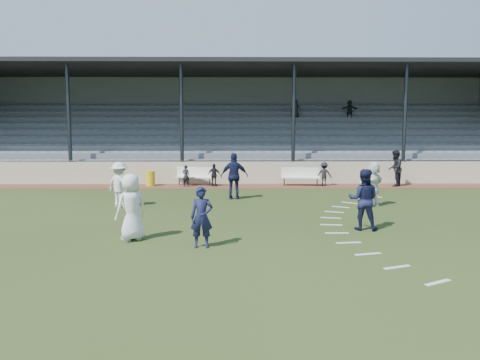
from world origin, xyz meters
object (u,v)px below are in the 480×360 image
player_navy_lead (202,217)px  bench_left (194,174)px  football (200,220)px  player_white_lead (131,207)px  trash_bin (150,178)px  bench_right (300,175)px  official (395,168)px

player_navy_lead → bench_left: bearing=95.0°
football → player_white_lead: size_ratio=0.12×
trash_bin → football: bearing=-70.8°
trash_bin → bench_right: bearing=-0.2°
football → player_navy_lead: size_ratio=0.14×
official → football: bearing=-15.9°
bench_left → football: bearing=-68.6°
bench_right → player_white_lead: (-6.34, -11.39, 0.35)m
bench_right → official: bearing=2.9°
trash_bin → official: 12.71m
bench_right → football: (-4.60, -9.24, -0.47)m
player_white_lead → football: bearing=-169.6°
football → player_white_lead: (-1.74, -2.15, 0.82)m
bench_left → official: official is taller
bench_right → player_white_lead: 13.04m
official → trash_bin: bearing=-60.7°
trash_bin → official: size_ratio=0.41×
trash_bin → football: 9.82m
trash_bin → player_navy_lead: 12.72m
official → bench_left: bearing=-62.4°
player_navy_lead → official: 15.06m
player_white_lead → trash_bin: bearing=-123.2°
bench_right → player_navy_lead: size_ratio=1.26×
football → player_navy_lead: bearing=-84.8°
bench_right → trash_bin: size_ratio=2.62×
football → official: size_ratio=0.12×
trash_bin → player_white_lead: 11.53m
trash_bin → official: official is taller
bench_right → football: bench_right is taller
player_navy_lead → official: (9.19, 11.92, 0.15)m
bench_right → official: 4.88m
trash_bin → football: trash_bin is taller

